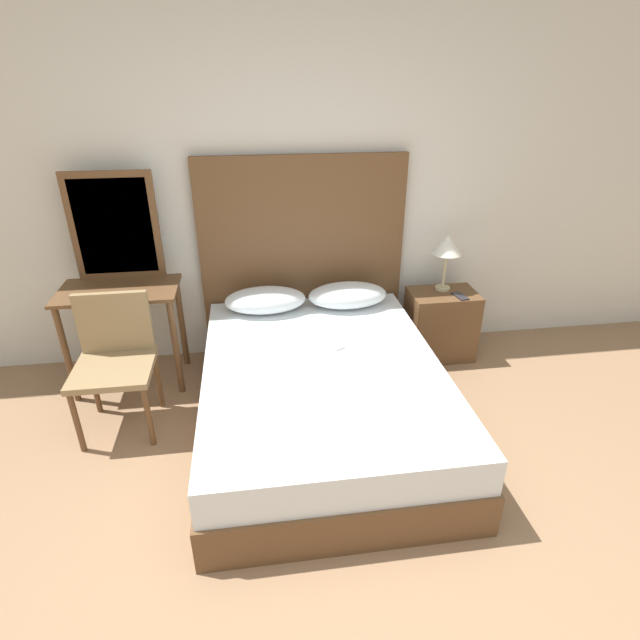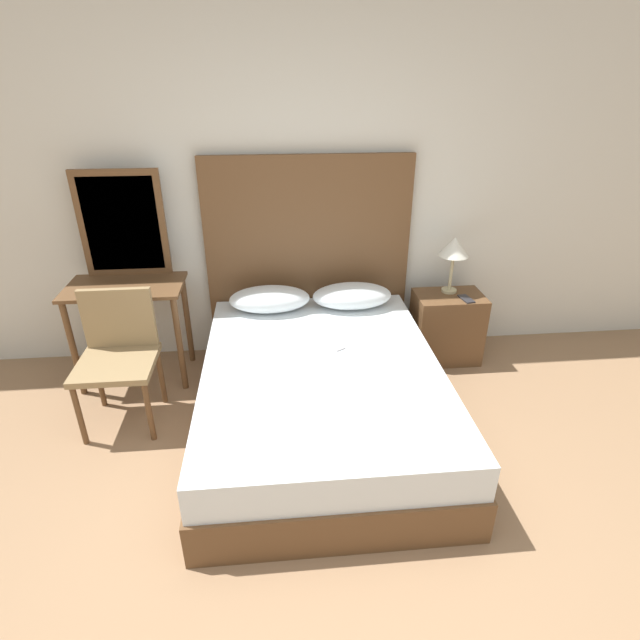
{
  "view_description": "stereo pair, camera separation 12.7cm",
  "coord_description": "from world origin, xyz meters",
  "views": [
    {
      "loc": [
        -0.34,
        -1.2,
        2.11
      ],
      "look_at": [
        0.05,
        1.51,
        0.73
      ],
      "focal_mm": 28.0,
      "sensor_mm": 36.0,
      "label": 1
    },
    {
      "loc": [
        -0.21,
        -1.21,
        2.11
      ],
      "look_at": [
        0.05,
        1.51,
        0.73
      ],
      "focal_mm": 28.0,
      "sensor_mm": 36.0,
      "label": 2
    }
  ],
  "objects": [
    {
      "name": "vanity_mirror",
      "position": [
        -1.27,
        2.35,
        1.13
      ],
      "size": [
        0.6,
        0.03,
        0.76
      ],
      "color": "brown",
      "rests_on": "vanity_desk"
    },
    {
      "name": "pillow_right",
      "position": [
        0.36,
        2.21,
        0.57
      ],
      "size": [
        0.6,
        0.32,
        0.18
      ],
      "color": "silver",
      "rests_on": "bed"
    },
    {
      "name": "pillow_left",
      "position": [
        -0.26,
        2.21,
        0.57
      ],
      "size": [
        0.6,
        0.32,
        0.18
      ],
      "color": "silver",
      "rests_on": "bed"
    },
    {
      "name": "bed",
      "position": [
        0.05,
        1.41,
        0.24
      ],
      "size": [
        1.49,
        2.01,
        0.48
      ],
      "color": "brown",
      "rests_on": "ground_plane"
    },
    {
      "name": "phone_on_bed",
      "position": [
        0.16,
        1.62,
        0.48
      ],
      "size": [
        0.14,
        0.16,
        0.01
      ],
      "color": "#B7B7BC",
      "rests_on": "bed"
    },
    {
      "name": "table_lamp",
      "position": [
        1.13,
        2.25,
        0.9
      ],
      "size": [
        0.23,
        0.23,
        0.44
      ],
      "color": "tan",
      "rests_on": "nightstand"
    },
    {
      "name": "nightstand",
      "position": [
        1.12,
        2.18,
        0.28
      ],
      "size": [
        0.52,
        0.35,
        0.55
      ],
      "color": "brown",
      "rests_on": "ground_plane"
    },
    {
      "name": "vanity_desk",
      "position": [
        -1.27,
        2.14,
        0.6
      ],
      "size": [
        0.8,
        0.47,
        0.75
      ],
      "color": "brown",
      "rests_on": "ground_plane"
    },
    {
      "name": "wall_back",
      "position": [
        0.0,
        2.52,
        1.35
      ],
      "size": [
        10.0,
        0.06,
        2.7
      ],
      "color": "silver",
      "rests_on": "ground_plane"
    },
    {
      "name": "phone_on_nightstand",
      "position": [
        1.22,
        2.09,
        0.56
      ],
      "size": [
        0.09,
        0.16,
        0.01
      ],
      "color": "#232328",
      "rests_on": "nightstand"
    },
    {
      "name": "headboard",
      "position": [
        0.05,
        2.44,
        0.79
      ],
      "size": [
        1.56,
        0.05,
        1.57
      ],
      "color": "brown",
      "rests_on": "ground_plane"
    },
    {
      "name": "chair",
      "position": [
        -1.23,
        1.66,
        0.51
      ],
      "size": [
        0.48,
        0.46,
        0.87
      ],
      "color": "olive",
      "rests_on": "ground_plane"
    }
  ]
}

